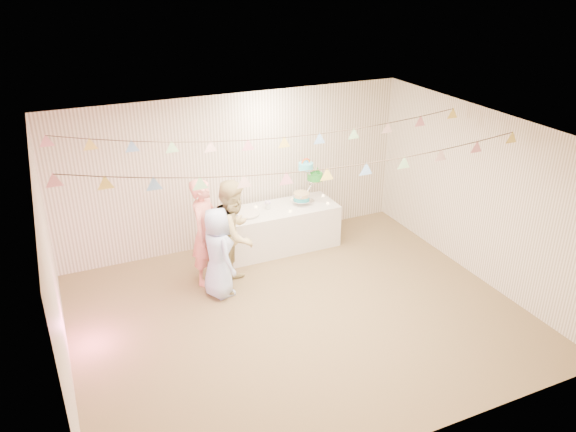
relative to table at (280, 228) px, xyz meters
name	(u,v)px	position (x,y,z in m)	size (l,w,h in m)	color
floor	(298,315)	(-0.57, -1.98, -0.37)	(6.00, 6.00, 0.00)	brown
ceiling	(300,135)	(-0.57, -1.98, 2.23)	(6.00, 6.00, 0.00)	silver
back_wall	(235,171)	(-0.57, 0.52, 0.93)	(6.00, 6.00, 0.00)	white
front_wall	(413,341)	(-0.57, -4.48, 0.93)	(6.00, 6.00, 0.00)	white
left_wall	(53,281)	(-3.57, -1.98, 0.93)	(5.00, 5.00, 0.00)	white
right_wall	(480,195)	(2.43, -1.98, 0.93)	(5.00, 5.00, 0.00)	white
table	(280,228)	(0.00, 0.00, 0.00)	(1.95, 0.78, 0.73)	white
cake_stand	(308,180)	(0.55, 0.05, 0.75)	(0.66, 0.39, 0.74)	silver
cake_bottom	(301,199)	(0.40, -0.01, 0.47)	(0.31, 0.31, 0.15)	teal
cake_middle	(315,178)	(0.73, 0.14, 0.74)	(0.27, 0.27, 0.22)	green
cake_top_tier	(306,167)	(0.49, 0.02, 1.01)	(0.25, 0.25, 0.19)	#4BD3EE
platter	(248,213)	(-0.57, -0.05, 0.39)	(0.37, 0.37, 0.02)	white
posy	(268,204)	(-0.19, 0.05, 0.46)	(0.13, 0.13, 0.14)	white
person_adult_a	(206,232)	(-1.44, -0.56, 0.47)	(0.61, 0.40, 1.67)	#FA8E82
person_adult_b	(235,234)	(-1.07, -0.82, 0.48)	(0.82, 0.64, 1.68)	tan
person_child	(218,253)	(-1.39, -1.00, 0.32)	(0.67, 0.44, 1.37)	#B4C9FE
bunting_back	(266,132)	(-0.57, -0.88, 1.98)	(5.60, 1.10, 0.40)	pink
bunting_front	(307,162)	(-0.57, -2.18, 1.95)	(5.60, 0.90, 0.36)	#72A5E5
tealight_0	(237,219)	(-0.80, -0.15, 0.38)	(0.04, 0.04, 0.03)	#FFD88C
tealight_1	(256,207)	(-0.35, 0.18, 0.38)	(0.04, 0.04, 0.03)	#FFD88C
tealight_2	(290,211)	(0.10, -0.22, 0.38)	(0.04, 0.04, 0.03)	#FFD88C
tealight_3	(293,199)	(0.35, 0.22, 0.38)	(0.04, 0.04, 0.03)	#FFD88C
tealight_4	(328,203)	(0.82, -0.18, 0.38)	(0.04, 0.04, 0.03)	#FFD88C
tealight_5	(323,196)	(0.90, 0.15, 0.38)	(0.04, 0.04, 0.03)	#FFD88C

